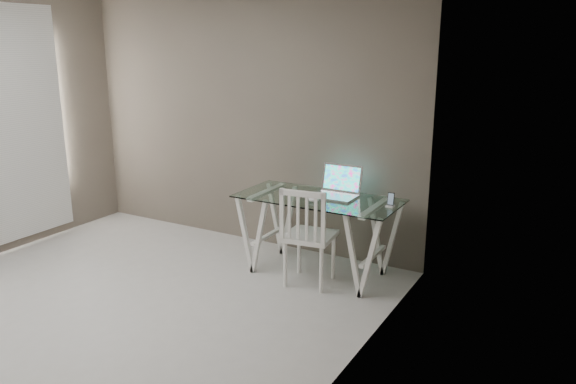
# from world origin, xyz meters

# --- Properties ---
(room) EXTENTS (4.50, 4.52, 2.71)m
(room) POSITION_xyz_m (-0.06, 0.02, 1.72)
(room) COLOR #B2AFAA
(room) RESTS_ON ground
(desk) EXTENTS (1.50, 0.70, 0.75)m
(desk) POSITION_xyz_m (1.12, 1.76, 0.38)
(desk) COLOR silver
(desk) RESTS_ON ground
(chair) EXTENTS (0.47, 0.47, 0.92)m
(chair) POSITION_xyz_m (1.16, 1.46, 0.51)
(chair) COLOR white
(chair) RESTS_ON ground
(laptop) EXTENTS (0.39, 0.34, 0.27)m
(laptop) POSITION_xyz_m (1.24, 1.91, 0.81)
(laptop) COLOR silver
(laptop) RESTS_ON desk
(keyboard) EXTENTS (0.29, 0.13, 0.01)m
(keyboard) POSITION_xyz_m (0.98, 1.76, 0.75)
(keyboard) COLOR silver
(keyboard) RESTS_ON desk
(mouse) EXTENTS (0.12, 0.07, 0.04)m
(mouse) POSITION_xyz_m (1.13, 1.61, 0.77)
(mouse) COLOR white
(mouse) RESTS_ON desk
(phone_dock) EXTENTS (0.07, 0.07, 0.13)m
(phone_dock) POSITION_xyz_m (1.79, 1.80, 0.78)
(phone_dock) COLOR white
(phone_dock) RESTS_ON desk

